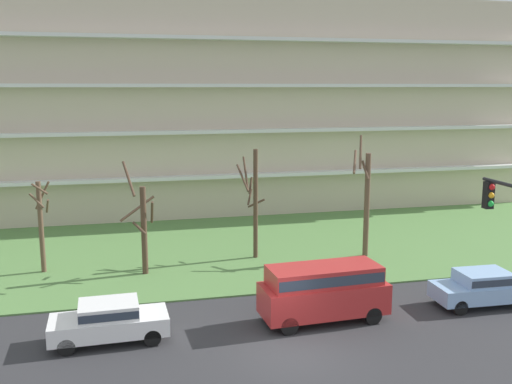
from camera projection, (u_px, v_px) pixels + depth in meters
ground at (291, 353)px, 21.11m from camera, size 160.00×160.00×0.00m
grass_lawn_strip at (223, 248)px, 34.50m from camera, size 80.00×16.00×0.08m
apartment_building at (192, 106)px, 46.57m from camera, size 53.54×13.22×16.05m
tree_far_left at (41, 223)px, 29.60m from camera, size 1.01×1.07×4.84m
tree_left at (143, 225)px, 29.35m from camera, size 1.86×2.19×5.89m
tree_center at (254, 201)px, 32.00m from camera, size 1.59×1.61×6.20m
tree_right at (366, 199)px, 32.31m from camera, size 1.21×1.46×6.91m
sedan_white_near_left at (109, 320)px, 21.88m from camera, size 4.45×1.92×1.57m
van_red_center_left at (324, 289)px, 23.73m from camera, size 5.30×2.28×2.36m
sedan_blue_center_right at (483, 286)px, 25.51m from camera, size 4.45×1.94×1.57m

